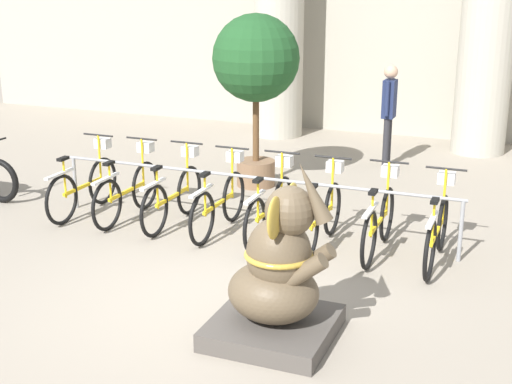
% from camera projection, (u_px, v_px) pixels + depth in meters
% --- Properties ---
extents(ground_plane, '(60.00, 60.00, 0.00)m').
position_uv_depth(ground_plane, '(208.00, 295.00, 7.50)').
color(ground_plane, gray).
extents(column_left, '(1.24, 1.24, 5.16)m').
position_uv_depth(column_left, '(279.00, 6.00, 14.19)').
color(column_left, '#ADA899').
rests_on(column_left, ground_plane).
extents(column_right, '(1.24, 1.24, 5.16)m').
position_uv_depth(column_right, '(490.00, 10.00, 12.76)').
color(column_right, '#ADA899').
rests_on(column_right, ground_plane).
extents(bike_rack, '(5.47, 0.05, 0.77)m').
position_uv_depth(bike_rack, '(248.00, 185.00, 9.17)').
color(bike_rack, gray).
rests_on(bike_rack, ground_plane).
extents(bicycle_0, '(0.48, 1.67, 1.05)m').
position_uv_depth(bicycle_0, '(84.00, 185.00, 9.99)').
color(bicycle_0, black).
rests_on(bicycle_0, ground_plane).
extents(bicycle_1, '(0.48, 1.67, 1.05)m').
position_uv_depth(bicycle_1, '(128.00, 189.00, 9.76)').
color(bicycle_1, black).
rests_on(bicycle_1, ground_plane).
extents(bicycle_2, '(0.48, 1.67, 1.05)m').
position_uv_depth(bicycle_2, '(174.00, 195.00, 9.53)').
color(bicycle_2, black).
rests_on(bicycle_2, ground_plane).
extents(bicycle_3, '(0.48, 1.67, 1.05)m').
position_uv_depth(bicycle_3, '(220.00, 201.00, 9.25)').
color(bicycle_3, black).
rests_on(bicycle_3, ground_plane).
extents(bicycle_4, '(0.48, 1.67, 1.05)m').
position_uv_depth(bicycle_4, '(270.00, 207.00, 9.01)').
color(bicycle_4, black).
rests_on(bicycle_4, ground_plane).
extents(bicycle_5, '(0.48, 1.67, 1.05)m').
position_uv_depth(bicycle_5, '(322.00, 215.00, 8.75)').
color(bicycle_5, black).
rests_on(bicycle_5, ground_plane).
extents(bicycle_6, '(0.48, 1.67, 1.05)m').
position_uv_depth(bicycle_6, '(379.00, 220.00, 8.55)').
color(bicycle_6, black).
rests_on(bicycle_6, ground_plane).
extents(bicycle_7, '(0.48, 1.67, 1.05)m').
position_uv_depth(bicycle_7, '(437.00, 230.00, 8.24)').
color(bicycle_7, black).
rests_on(bicycle_7, ground_plane).
extents(elephant_statue, '(1.10, 1.10, 1.73)m').
position_uv_depth(elephant_statue, '(278.00, 279.00, 6.48)').
color(elephant_statue, '#4C4742').
rests_on(elephant_statue, ground_plane).
extents(person_pedestrian, '(0.23, 0.47, 1.77)m').
position_uv_depth(person_pedestrian, '(389.00, 106.00, 12.22)').
color(person_pedestrian, '#28282D').
rests_on(person_pedestrian, ground_plane).
extents(potted_tree, '(1.34, 1.34, 2.69)m').
position_uv_depth(potted_tree, '(256.00, 65.00, 10.84)').
color(potted_tree, brown).
rests_on(potted_tree, ground_plane).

